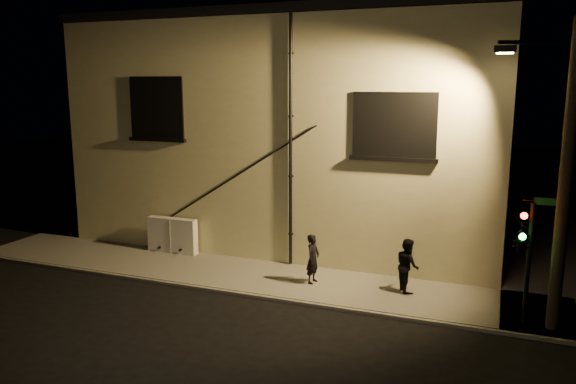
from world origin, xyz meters
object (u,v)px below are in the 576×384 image
at_px(utility_cabinet, 172,235).
at_px(traffic_signal, 522,240).
at_px(pedestrian_a, 313,259).
at_px(pedestrian_b, 407,265).
at_px(streetlamp_pole, 563,174).

distance_m(utility_cabinet, traffic_signal, 12.07).
height_order(pedestrian_a, pedestrian_b, pedestrian_b).
relative_size(pedestrian_a, traffic_signal, 0.46).
relative_size(utility_cabinet, pedestrian_a, 1.27).
bearing_deg(pedestrian_b, traffic_signal, -140.93).
bearing_deg(utility_cabinet, traffic_signal, -10.48).
bearing_deg(streetlamp_pole, pedestrian_a, 172.51).
relative_size(pedestrian_a, streetlamp_pole, 0.20).
bearing_deg(traffic_signal, pedestrian_b, 156.95).
xyz_separation_m(utility_cabinet, pedestrian_a, (5.87, -1.21, 0.13)).
xyz_separation_m(pedestrian_b, traffic_signal, (3.03, -1.29, 1.43)).
distance_m(utility_cabinet, pedestrian_a, 6.00).
relative_size(pedestrian_a, pedestrian_b, 0.95).
xyz_separation_m(pedestrian_a, streetlamp_pole, (6.69, -0.88, 3.19)).
height_order(pedestrian_a, streetlamp_pole, streetlamp_pole).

